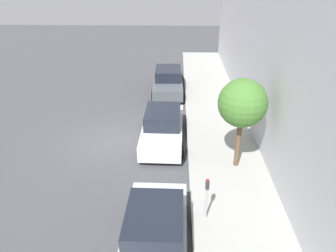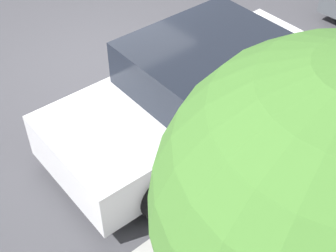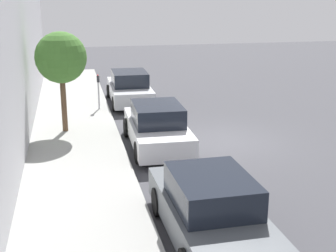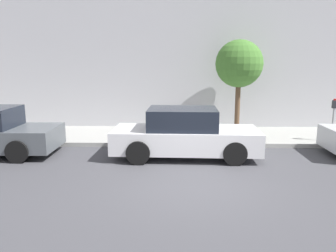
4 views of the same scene
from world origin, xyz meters
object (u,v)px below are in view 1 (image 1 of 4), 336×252
street_tree (243,104)px  parked_sedan_third (168,81)px  parked_sedan_nearest (155,236)px  parking_meter_near (207,195)px  parked_sedan_second (163,127)px

street_tree → parked_sedan_third: bearing=109.4°
parked_sedan_third → street_tree: street_tree is taller
parked_sedan_nearest → parking_meter_near: parking_meter_near is taller
parked_sedan_third → parked_sedan_nearest: bearing=-90.2°
parked_sedan_nearest → parked_sedan_second: bearing=90.3°
parked_sedan_second → parked_sedan_third: same height
street_tree → parked_sedan_nearest: bearing=-123.8°
parked_sedan_second → parked_sedan_third: bearing=89.3°
parked_sedan_nearest → parked_sedan_third: size_ratio=1.00×
parking_meter_near → street_tree: 3.89m
parked_sedan_second → parked_sedan_third: 6.36m
parked_sedan_nearest → parking_meter_near: (1.56, 1.41, 0.36)m
parked_sedan_second → parked_sedan_third: (0.08, 6.36, 0.00)m
parked_sedan_nearest → parked_sedan_second: 6.71m
parked_sedan_nearest → parking_meter_near: bearing=42.1°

